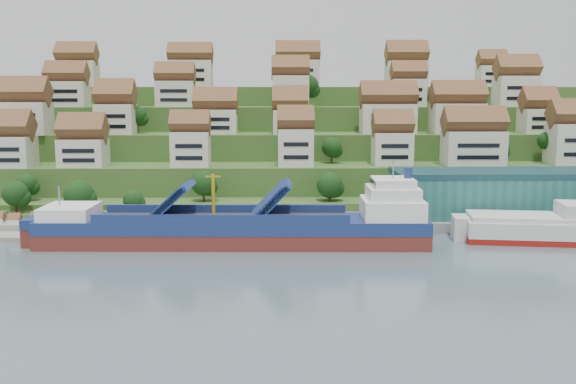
{
  "coord_description": "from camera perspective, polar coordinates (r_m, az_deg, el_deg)",
  "views": [
    {
      "loc": [
        -4.44,
        -121.28,
        28.57
      ],
      "look_at": [
        -1.43,
        14.0,
        8.0
      ],
      "focal_mm": 40.0,
      "sensor_mm": 36.0,
      "label": 1
    }
  ],
  "objects": [
    {
      "name": "flagpole",
      "position": [
        134.96,
        8.36,
        -0.7
      ],
      "size": [
        1.28,
        0.16,
        8.0
      ],
      "color": "gray",
      "rests_on": "quay"
    },
    {
      "name": "ground",
      "position": [
        124.68,
        0.8,
        -4.6
      ],
      "size": [
        300.0,
        300.0,
        0.0
      ],
      "primitive_type": "plane",
      "color": "slate",
      "rests_on": "ground"
    },
    {
      "name": "cargo_ship",
      "position": [
        123.19,
        -3.9,
        -3.29
      ],
      "size": [
        74.16,
        13.45,
        16.33
      ],
      "rotation": [
        0.0,
        0.0,
        -0.03
      ],
      "color": "maroon",
      "rests_on": "ground"
    },
    {
      "name": "quay",
      "position": [
        141.15,
        8.73,
        -2.68
      ],
      "size": [
        180.0,
        14.0,
        2.2
      ],
      "primitive_type": "cube",
      "color": "gray",
      "rests_on": "ground"
    },
    {
      "name": "beach_huts",
      "position": [
        145.67,
        -23.7,
        -2.56
      ],
      "size": [
        14.4,
        3.7,
        2.2
      ],
      "color": "white",
      "rests_on": "pebble_beach"
    },
    {
      "name": "hillside_village",
      "position": [
        181.75,
        0.92,
        7.3
      ],
      "size": [
        155.72,
        63.75,
        28.48
      ],
      "color": "beige",
      "rests_on": "ground"
    },
    {
      "name": "pebble_beach",
      "position": [
        146.36,
        -22.75,
        -3.1
      ],
      "size": [
        45.0,
        20.0,
        1.0
      ],
      "primitive_type": "cube",
      "color": "gray",
      "rests_on": "ground"
    },
    {
      "name": "hillside_trees",
      "position": [
        164.42,
        -5.0,
        4.17
      ],
      "size": [
        145.07,
        62.74,
        31.28
      ],
      "color": "#183E14",
      "rests_on": "ground"
    },
    {
      "name": "hillside",
      "position": [
        225.59,
        -0.14,
        4.09
      ],
      "size": [
        260.0,
        128.0,
        31.0
      ],
      "color": "#2D4C1E",
      "rests_on": "ground"
    },
    {
      "name": "warehouse",
      "position": [
        150.88,
        20.71,
        -0.06
      ],
      "size": [
        60.0,
        15.0,
        10.0
      ],
      "primitive_type": "cube",
      "color": "#276961",
      "rests_on": "quay"
    },
    {
      "name": "second_ship",
      "position": [
        135.89,
        21.76,
        -3.03
      ],
      "size": [
        30.2,
        14.75,
        8.4
      ],
      "rotation": [
        0.0,
        0.0,
        -0.14
      ],
      "color": "maroon",
      "rests_on": "ground"
    }
  ]
}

